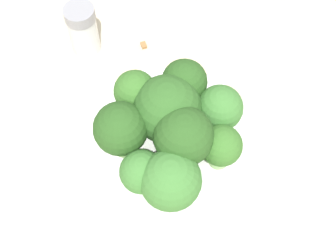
{
  "coord_description": "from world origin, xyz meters",
  "views": [
    {
      "loc": [
        0.12,
        0.13,
        0.4
      ],
      "look_at": [
        0.0,
        0.0,
        0.07
      ],
      "focal_mm": 50.0,
      "sensor_mm": 36.0,
      "label": 1
    }
  ],
  "objects": [
    {
      "name": "broccoli_floret_4",
      "position": [
        0.03,
        0.03,
        0.07
      ],
      "size": [
        0.05,
        0.05,
        0.05
      ],
      "color": "#8EB770",
      "rests_on": "bowl"
    },
    {
      "name": "pepper_shaker",
      "position": [
        -0.03,
        -0.16,
        0.03
      ],
      "size": [
        0.03,
        0.03,
        0.06
      ],
      "color": "silver",
      "rests_on": "ground_plane"
    },
    {
      "name": "broccoli_floret_7",
      "position": [
        -0.04,
        0.02,
        0.07
      ],
      "size": [
        0.04,
        0.04,
        0.05
      ],
      "color": "#7A9E5B",
      "rests_on": "bowl"
    },
    {
      "name": "broccoli_floret_8",
      "position": [
        -0.04,
        -0.02,
        0.08
      ],
      "size": [
        0.04,
        0.04,
        0.06
      ],
      "color": "#84AD66",
      "rests_on": "bowl"
    },
    {
      "name": "almond_crumb_0",
      "position": [
        -0.08,
        -0.12,
        0.0
      ],
      "size": [
        0.01,
        0.01,
        0.01
      ],
      "primitive_type": "cube",
      "rotation": [
        0.0,
        0.0,
        1.16
      ],
      "color": "olive",
      "rests_on": "ground_plane"
    },
    {
      "name": "broccoli_floret_0",
      "position": [
        0.03,
        -0.02,
        0.08
      ],
      "size": [
        0.04,
        0.04,
        0.06
      ],
      "color": "#7A9E5B",
      "rests_on": "bowl"
    },
    {
      "name": "broccoli_floret_1",
      "position": [
        -0.01,
        -0.01,
        0.08
      ],
      "size": [
        0.06,
        0.06,
        0.06
      ],
      "color": "#84AD66",
      "rests_on": "bowl"
    },
    {
      "name": "broccoli_floret_5",
      "position": [
        -0.0,
        -0.04,
        0.08
      ],
      "size": [
        0.04,
        0.04,
        0.05
      ],
      "color": "#84AD66",
      "rests_on": "bowl"
    },
    {
      "name": "broccoli_floret_2",
      "position": [
        0.0,
        0.02,
        0.08
      ],
      "size": [
        0.05,
        0.05,
        0.06
      ],
      "color": "#8EB770",
      "rests_on": "bowl"
    },
    {
      "name": "broccoli_floret_3",
      "position": [
        0.04,
        0.01,
        0.07
      ],
      "size": [
        0.03,
        0.03,
        0.04
      ],
      "color": "#84AD66",
      "rests_on": "bowl"
    },
    {
      "name": "bowl",
      "position": [
        0.0,
        0.0,
        0.02
      ],
      "size": [
        0.16,
        0.16,
        0.04
      ],
      "primitive_type": "cylinder",
      "color": "white",
      "rests_on": "ground_plane"
    },
    {
      "name": "ground_plane",
      "position": [
        0.0,
        0.0,
        0.0
      ],
      "size": [
        3.0,
        3.0,
        0.0
      ],
      "primitive_type": "plane",
      "color": "beige"
    },
    {
      "name": "broccoli_floret_6",
      "position": [
        -0.02,
        0.04,
        0.07
      ],
      "size": [
        0.03,
        0.03,
        0.04
      ],
      "color": "#8EB770",
      "rests_on": "bowl"
    }
  ]
}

